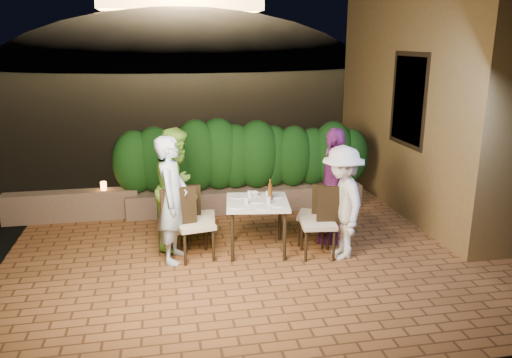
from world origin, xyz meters
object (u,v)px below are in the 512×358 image
object	(u,v)px
diner_green	(178,188)
diner_purple	(334,186)
bowl	(253,194)
diner_white	(342,203)
chair_right_front	(318,222)
parapet_lamp	(104,186)
chair_left_front	(195,223)
dining_table	(257,226)
chair_right_back	(313,214)
beer_bottle	(270,189)
diner_blue	(172,200)
chair_left_back	(200,215)

from	to	relation	value
diner_green	diner_purple	xyz separation A→B (m)	(2.28, -0.29, -0.01)
bowl	diner_white	xyz separation A→B (m)	(1.11, -0.71, 0.02)
bowl	chair_right_front	xyz separation A→B (m)	(0.81, -0.63, -0.26)
parapet_lamp	diner_white	bearing A→B (deg)	-33.83
chair_left_front	parapet_lamp	size ratio (longest dim) A/B	7.47
diner_white	dining_table	bearing A→B (deg)	-110.27
chair_left_front	dining_table	bearing A→B (deg)	-4.45
chair_right_front	diner_green	world-z (taller)	diner_green
diner_white	diner_purple	bearing A→B (deg)	172.32
bowl	chair_right_back	world-z (taller)	chair_right_back
dining_table	chair_left_front	xyz separation A→B (m)	(-0.89, -0.09, 0.15)
beer_bottle	diner_white	distance (m)	1.03
diner_green	diner_purple	size ratio (longest dim) A/B	1.01
bowl	diner_green	distance (m)	1.10
chair_right_back	diner_blue	distance (m)	2.10
chair_left_front	diner_white	size ratio (longest dim) A/B	0.66
chair_left_front	chair_right_back	world-z (taller)	chair_left_front
dining_table	diner_purple	distance (m)	1.29
dining_table	diner_blue	xyz separation A→B (m)	(-1.19, -0.09, 0.50)
chair_left_back	diner_purple	distance (m)	2.03
diner_white	parapet_lamp	world-z (taller)	diner_white
chair_right_front	diner_purple	world-z (taller)	diner_purple
bowl	chair_left_front	xyz separation A→B (m)	(-0.89, -0.38, -0.25)
chair_left_front	parapet_lamp	bearing A→B (deg)	115.89
chair_left_front	diner_purple	distance (m)	2.12
bowl	parapet_lamp	bearing A→B (deg)	145.65
bowl	diner_white	world-z (taller)	diner_white
dining_table	diner_purple	bearing A→B (deg)	6.77
diner_green	dining_table	bearing A→B (deg)	-89.93
chair_right_front	dining_table	bearing A→B (deg)	-15.85
chair_left_back	diner_blue	bearing A→B (deg)	-125.48
chair_right_front	diner_white	distance (m)	0.43
bowl	diner_blue	world-z (taller)	diner_blue
chair_right_front	chair_left_back	bearing A→B (deg)	-16.89
chair_right_front	chair_right_back	bearing A→B (deg)	-91.36
chair_left_back	chair_right_back	bearing A→B (deg)	-3.71
chair_right_back	diner_purple	world-z (taller)	diner_purple
chair_right_front	chair_right_back	size ratio (longest dim) A/B	1.10
chair_right_front	diner_blue	xyz separation A→B (m)	(-1.99, 0.25, 0.37)
chair_right_back	diner_green	world-z (taller)	diner_green
chair_left_back	parapet_lamp	size ratio (longest dim) A/B	6.64
chair_left_front	parapet_lamp	world-z (taller)	chair_left_front
dining_table	diner_white	distance (m)	1.25
beer_bottle	diner_blue	distance (m)	1.38
chair_right_front	diner_purple	bearing A→B (deg)	-121.67
diner_blue	dining_table	bearing A→B (deg)	-70.22
chair_left_back	chair_right_front	world-z (taller)	chair_right_front
chair_right_front	chair_left_front	bearing A→B (deg)	-1.28
chair_left_back	chair_right_front	xyz separation A→B (m)	(1.59, -0.71, 0.05)
beer_bottle	diner_blue	size ratio (longest dim) A/B	0.18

